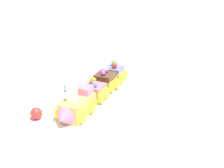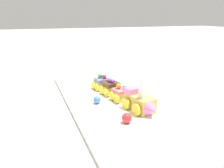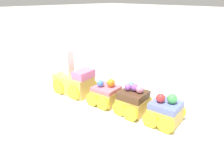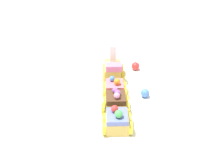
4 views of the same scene
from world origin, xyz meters
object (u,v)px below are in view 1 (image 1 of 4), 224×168
Objects in this scene: cake_train_locomotive at (74,106)px; gumball_red at (36,113)px; gumball_blue at (67,88)px; cake_car_blueberry at (114,73)px; cake_car_chocolate at (105,81)px; cake_car_strawberry at (94,92)px.

gumball_red is at bearing -61.38° from cake_train_locomotive.
gumball_red is 1.11× the size of gumball_blue.
cake_car_blueberry is 2.99× the size of gumball_blue.
cake_car_chocolate is at bearing -179.96° from cake_train_locomotive.
cake_car_strawberry reaches higher than gumball_blue.
gumball_blue is at bearing -97.13° from cake_car_strawberry.
cake_car_strawberry reaches higher than gumball_red.
cake_car_strawberry is 1.00× the size of cake_car_blueberry.
gumball_red is (0.23, -0.04, -0.01)m from cake_car_chocolate.
cake_car_strawberry is 2.68× the size of gumball_red.
cake_train_locomotive is at bearing 127.67° from gumball_red.
gumball_red is at bearing 11.99° from gumball_blue.
gumball_blue is (0.15, -0.07, -0.01)m from cake_car_blueberry.
cake_car_chocolate is 0.07m from cake_car_blueberry.
gumball_blue is at bearing -55.15° from cake_car_chocolate.
cake_car_strawberry is 0.17m from gumball_red.
gumball_blue is at bearing -143.26° from cake_train_locomotive.
cake_train_locomotive is 0.15m from gumball_blue.
cake_car_chocolate is 2.99× the size of gumball_blue.
gumball_blue is at bearing -168.01° from gumball_red.
gumball_red is at bearing -15.17° from cake_car_blueberry.
cake_car_blueberry is 0.16m from gumball_blue.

